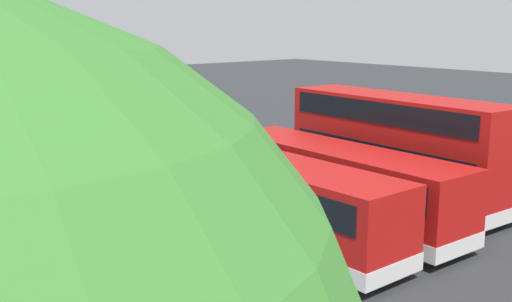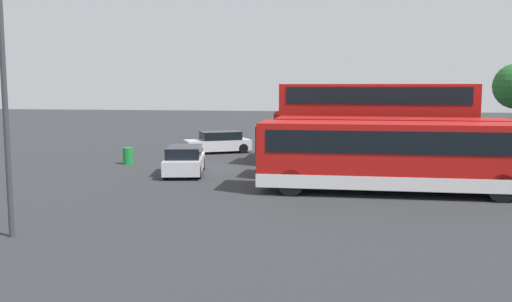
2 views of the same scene
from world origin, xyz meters
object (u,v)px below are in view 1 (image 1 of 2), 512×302
(bus_single_deck_third, at_px, (339,182))
(car_small_green, at_px, (195,160))
(car_hatchback_silver, at_px, (317,138))
(bus_single_deck_fourth, at_px, (269,197))
(bus_double_decker_second, at_px, (396,146))
(waste_bin_yellow, at_px, (197,144))
(bus_single_deck_near_end, at_px, (432,153))

(bus_single_deck_third, bearing_deg, car_small_green, -91.37)
(car_small_green, bearing_deg, car_hatchback_silver, -177.62)
(car_hatchback_silver, xyz_separation_m, car_small_green, (9.06, 0.38, 0.00))
(bus_single_deck_fourth, relative_size, car_hatchback_silver, 2.38)
(car_hatchback_silver, height_order, car_small_green, same)
(bus_single_deck_third, xyz_separation_m, car_hatchback_silver, (-9.31, -10.49, -0.92))
(bus_double_decker_second, distance_m, waste_bin_yellow, 14.02)
(bus_single_deck_fourth, distance_m, waste_bin_yellow, 15.61)
(bus_single_deck_near_end, height_order, bus_single_deck_third, same)
(bus_single_deck_third, relative_size, bus_single_deck_fourth, 0.98)
(bus_single_deck_third, bearing_deg, bus_single_deck_near_end, -172.47)
(bus_single_deck_third, bearing_deg, car_hatchback_silver, -131.58)
(bus_single_deck_near_end, relative_size, waste_bin_yellow, 11.31)
(bus_single_deck_third, height_order, car_hatchback_silver, bus_single_deck_third)
(bus_double_decker_second, relative_size, waste_bin_yellow, 10.93)
(bus_single_deck_third, distance_m, bus_single_deck_fourth, 3.30)
(bus_single_deck_third, xyz_separation_m, bus_single_deck_fourth, (3.29, -0.20, 0.00))
(waste_bin_yellow, bearing_deg, bus_double_decker_second, 93.16)
(car_hatchback_silver, bearing_deg, bus_single_deck_fourth, 39.24)
(bus_single_deck_near_end, distance_m, car_hatchback_silver, 9.80)
(bus_single_deck_near_end, relative_size, bus_single_deck_fourth, 0.98)
(bus_single_deck_third, xyz_separation_m, car_small_green, (-0.24, -10.11, -0.92))
(bus_single_deck_near_end, relative_size, car_small_green, 2.33)
(bus_single_deck_fourth, bearing_deg, bus_single_deck_near_end, -175.90)
(waste_bin_yellow, bearing_deg, car_hatchback_silver, 147.71)
(bus_double_decker_second, relative_size, car_small_green, 2.26)
(car_hatchback_silver, distance_m, waste_bin_yellow, 7.23)
(car_hatchback_silver, bearing_deg, bus_single_deck_near_end, 77.62)
(bus_single_deck_fourth, relative_size, car_small_green, 2.39)
(bus_double_decker_second, distance_m, bus_single_deck_fourth, 7.30)
(car_small_green, relative_size, waste_bin_yellow, 4.85)
(bus_single_deck_third, distance_m, car_hatchback_silver, 14.05)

